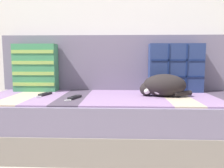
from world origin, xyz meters
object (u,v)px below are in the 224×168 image
at_px(couch, 112,119).
at_px(sleeping_cat, 163,86).
at_px(throw_pillow_striped, 36,68).
at_px(game_remote_far, 45,94).
at_px(game_remote_near, 74,97).
at_px(throw_pillow_quilted, 175,68).

bearing_deg(couch, sleeping_cat, -3.70).
height_order(throw_pillow_striped, sleeping_cat, throw_pillow_striped).
bearing_deg(throw_pillow_striped, sleeping_cat, -12.59).
bearing_deg(couch, throw_pillow_striped, 162.63).
bearing_deg(game_remote_far, couch, 1.94).
distance_m(couch, game_remote_near, 0.37).
bearing_deg(sleeping_cat, throw_pillow_striped, 167.41).
xyz_separation_m(throw_pillow_striped, game_remote_far, (0.16, -0.24, -0.20)).
relative_size(throw_pillow_quilted, game_remote_near, 2.37).
bearing_deg(couch, game_remote_far, -178.06).
xyz_separation_m(throw_pillow_quilted, game_remote_far, (-1.08, -0.24, -0.20)).
distance_m(throw_pillow_quilted, game_remote_near, 0.92).
relative_size(sleeping_cat, game_remote_near, 2.02).
relative_size(throw_pillow_quilted, sleeping_cat, 1.17).
xyz_separation_m(couch, game_remote_near, (-0.27, -0.15, 0.21)).
bearing_deg(couch, game_remote_near, -151.00).
distance_m(throw_pillow_striped, game_remote_near, 0.60).
relative_size(couch, throw_pillow_quilted, 4.56).
bearing_deg(couch, throw_pillow_quilted, 21.79).
xyz_separation_m(throw_pillow_quilted, throw_pillow_striped, (-1.24, -0.00, -0.00)).
distance_m(throw_pillow_quilted, game_remote_far, 1.13).
bearing_deg(throw_pillow_striped, game_remote_far, -56.46).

